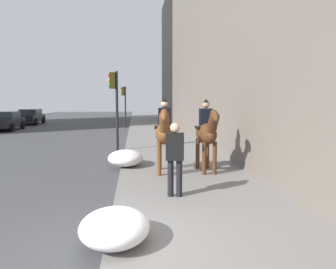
% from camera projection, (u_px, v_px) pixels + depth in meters
% --- Properties ---
extents(sidewalk_slab, '(120.00, 3.92, 0.12)m').
position_uv_depth(sidewalk_slab, '(229.00, 244.00, 5.31)').
color(sidewalk_slab, slate).
rests_on(sidewalk_slab, ground).
extents(mounted_horse_near, '(2.15, 0.70, 2.26)m').
position_uv_depth(mounted_horse_near, '(165.00, 132.00, 10.07)').
color(mounted_horse_near, brown).
rests_on(mounted_horse_near, sidewalk_slab).
extents(mounted_horse_far, '(2.15, 0.61, 2.24)m').
position_uv_depth(mounted_horse_far, '(207.00, 132.00, 10.22)').
color(mounted_horse_far, '#4C2B16').
rests_on(mounted_horse_far, sidewalk_slab).
extents(pedestrian_greeting, '(0.33, 0.44, 1.70)m').
position_uv_depth(pedestrian_greeting, '(175.00, 155.00, 7.62)').
color(pedestrian_greeting, black).
rests_on(pedestrian_greeting, sidewalk_slab).
extents(car_near_lane, '(4.56, 2.02, 1.44)m').
position_uv_depth(car_near_lane, '(30.00, 116.00, 31.60)').
color(car_near_lane, black).
rests_on(car_near_lane, ground).
extents(car_mid_lane, '(4.04, 2.09, 1.44)m').
position_uv_depth(car_mid_lane, '(5.00, 121.00, 25.34)').
color(car_mid_lane, black).
rests_on(car_mid_lane, ground).
extents(traffic_light_near_curb, '(0.20, 0.44, 3.56)m').
position_uv_depth(traffic_light_near_curb, '(115.00, 98.00, 14.55)').
color(traffic_light_near_curb, black).
rests_on(traffic_light_near_curb, ground).
extents(traffic_light_far_curb, '(0.20, 0.44, 3.42)m').
position_uv_depth(traffic_light_far_curb, '(124.00, 100.00, 27.53)').
color(traffic_light_far_curb, black).
rests_on(traffic_light_far_curb, ground).
extents(snow_pile_near, '(1.43, 1.10, 0.50)m').
position_uv_depth(snow_pile_near, '(115.00, 227.00, 5.22)').
color(snow_pile_near, white).
rests_on(snow_pile_near, sidewalk_slab).
extents(snow_pile_far, '(1.54, 1.18, 0.53)m').
position_uv_depth(snow_pile_far, '(126.00, 158.00, 11.26)').
color(snow_pile_far, white).
rests_on(snow_pile_far, sidewalk_slab).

